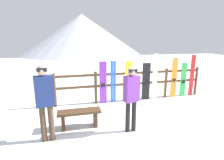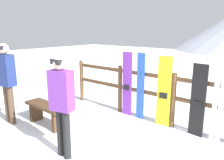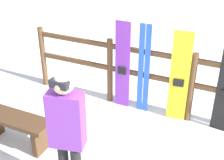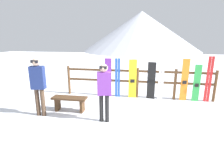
# 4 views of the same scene
# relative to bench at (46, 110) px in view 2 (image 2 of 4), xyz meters

# --- Properties ---
(fence) EXTENTS (5.76, 0.10, 1.18)m
(fence) POSITION_rel_bench_xyz_m (2.13, 1.68, 0.36)
(fence) COLOR brown
(fence) RESTS_ON ground
(bench) EXTENTS (1.12, 0.36, 0.48)m
(bench) POSITION_rel_bench_xyz_m (0.00, 0.00, 0.00)
(bench) COLOR #4C331E
(bench) RESTS_ON ground
(person_purple) EXTENTS (0.41, 0.28, 1.67)m
(person_purple) POSITION_rel_bench_xyz_m (1.25, -0.51, 0.65)
(person_purple) COLOR black
(person_purple) RESTS_ON ground
(person_navy) EXTENTS (0.43, 0.28, 1.77)m
(person_navy) POSITION_rel_bench_xyz_m (-0.75, -0.44, 0.71)
(person_navy) COLOR #4C3828
(person_navy) RESTS_ON ground
(snowboard_purple) EXTENTS (0.26, 0.06, 1.54)m
(snowboard_purple) POSITION_rel_bench_xyz_m (0.97, 1.62, 0.42)
(snowboard_purple) COLOR purple
(snowboard_purple) RESTS_ON ground
(ski_pair_blue) EXTENTS (0.20, 0.02, 1.55)m
(ski_pair_blue) POSITION_rel_bench_xyz_m (1.35, 1.62, 0.43)
(ski_pair_blue) COLOR blue
(ski_pair_blue) RESTS_ON ground
(snowboard_yellow) EXTENTS (0.30, 0.08, 1.52)m
(snowboard_yellow) POSITION_rel_bench_xyz_m (1.93, 1.62, 0.41)
(snowboard_yellow) COLOR yellow
(snowboard_yellow) RESTS_ON ground
(snowboard_black_stripe) EXTENTS (0.30, 0.09, 1.43)m
(snowboard_black_stripe) POSITION_rel_bench_xyz_m (2.65, 1.62, 0.37)
(snowboard_black_stripe) COLOR black
(snowboard_black_stripe) RESTS_ON ground
(ski_pair_white) EXTENTS (0.20, 0.02, 1.78)m
(ski_pair_white) POSITION_rel_bench_xyz_m (3.01, 1.62, 0.55)
(ski_pair_white) COLOR white
(ski_pair_white) RESTS_ON ground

